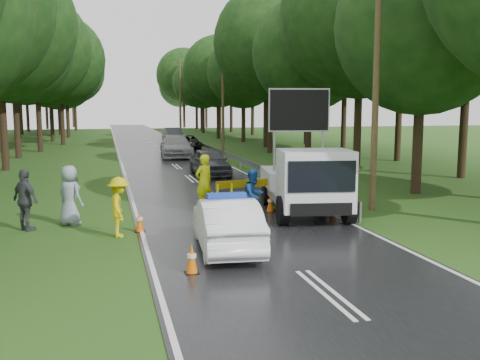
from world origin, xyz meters
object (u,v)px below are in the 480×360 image
object	(u,v)px
civilian	(254,196)
queue_car_second	(176,146)
police_sedan	(227,224)
queue_car_third	(188,143)
barrier	(252,187)
work_truck	(306,181)
queue_car_first	(210,162)
officer	(204,182)
queue_car_fourth	(173,135)

from	to	relation	value
civilian	queue_car_second	distance (m)	23.43
police_sedan	queue_car_third	world-z (taller)	police_sedan
barrier	queue_car_third	bearing A→B (deg)	76.45
work_truck	queue_car_second	world-z (taller)	work_truck
queue_car_second	queue_car_third	xyz separation A→B (m)	(1.78, 6.00, -0.16)
queue_car_first	police_sedan	bearing A→B (deg)	-100.10
queue_car_first	queue_car_third	xyz separation A→B (m)	(1.35, 17.24, -0.10)
barrier	officer	bearing A→B (deg)	145.59
police_sedan	queue_car_first	world-z (taller)	police_sedan
civilian	queue_car_first	bearing A→B (deg)	52.26
barrier	civilian	bearing A→B (deg)	-113.20
work_truck	officer	size ratio (longest dim) A/B	2.85
police_sedan	work_truck	size ratio (longest dim) A/B	0.74
officer	civilian	distance (m)	2.82
barrier	queue_car_fourth	xyz separation A→B (m)	(1.80, 38.12, -0.09)
queue_car_first	barrier	bearing A→B (deg)	-93.22
barrier	civilian	size ratio (longest dim) A/B	1.59
police_sedan	queue_car_third	xyz separation A→B (m)	(3.86, 32.67, -0.04)
queue_car_third	officer	bearing A→B (deg)	-92.41
civilian	queue_car_third	distance (m)	29.51
police_sedan	queue_car_first	distance (m)	15.63
queue_car_third	queue_car_fourth	bearing A→B (deg)	94.71
barrier	civilian	xyz separation A→B (m)	(-0.42, -1.79, -0.00)
barrier	queue_car_first	size ratio (longest dim) A/B	0.63
police_sedan	queue_car_fourth	size ratio (longest dim) A/B	0.90
civilian	queue_car_second	world-z (taller)	civilian
police_sedan	civilian	size ratio (longest dim) A/B	2.46
queue_car_fourth	queue_car_first	bearing A→B (deg)	-96.24
officer	queue_car_first	world-z (taller)	officer
work_truck	queue_car_second	xyz separation A→B (m)	(-1.65, 22.81, -0.38)
queue_car_first	queue_car_second	world-z (taller)	queue_car_second
barrier	work_truck	bearing A→B (deg)	-45.25
civilian	queue_car_second	size ratio (longest dim) A/B	0.31
officer	queue_car_third	bearing A→B (deg)	-125.98
officer	queue_car_second	bearing A→B (deg)	-123.23
officer	queue_car_first	size ratio (longest dim) A/B	0.46
police_sedan	queue_car_first	bearing A→B (deg)	-94.63
work_truck	officer	xyz separation A→B (m)	(-3.29, 1.92, -0.17)
queue_car_first	officer	bearing A→B (deg)	-102.98
police_sedan	queue_car_fourth	distance (m)	43.32
queue_car_first	queue_car_third	size ratio (longest dim) A/B	0.94
queue_car_second	civilian	bearing A→B (deg)	-87.14
work_truck	civilian	size ratio (longest dim) A/B	3.33
work_truck	queue_car_fourth	size ratio (longest dim) A/B	1.21
civilian	queue_car_fourth	bearing A→B (deg)	53.05
queue_car_first	queue_car_second	xyz separation A→B (m)	(-0.42, 11.24, 0.06)
work_truck	barrier	distance (m)	2.05
queue_car_third	queue_car_fourth	world-z (taller)	queue_car_fourth
work_truck	civilian	bearing A→B (deg)	-154.56
police_sedan	queue_car_third	distance (m)	32.90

